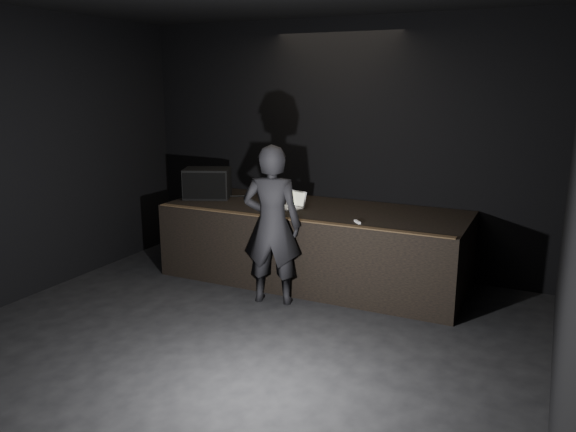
% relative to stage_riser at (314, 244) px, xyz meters
% --- Properties ---
extents(ground, '(7.00, 7.00, 0.00)m').
position_rel_stage_riser_xyz_m(ground, '(0.00, -2.73, -0.50)').
color(ground, black).
rests_on(ground, ground).
extents(room_walls, '(6.10, 7.10, 3.52)m').
position_rel_stage_riser_xyz_m(room_walls, '(0.00, -2.73, 1.52)').
color(room_walls, black).
rests_on(room_walls, ground).
extents(stage_riser, '(4.00, 1.50, 1.00)m').
position_rel_stage_riser_xyz_m(stage_riser, '(0.00, 0.00, 0.00)').
color(stage_riser, black).
rests_on(stage_riser, ground).
extents(riser_lip, '(3.92, 0.10, 0.01)m').
position_rel_stage_riser_xyz_m(riser_lip, '(0.00, -0.71, 0.51)').
color(riser_lip, brown).
rests_on(riser_lip, stage_riser).
extents(stage_monitor, '(0.77, 0.67, 0.43)m').
position_rel_stage_riser_xyz_m(stage_monitor, '(-1.67, -0.05, 0.71)').
color(stage_monitor, black).
rests_on(stage_monitor, stage_riser).
extents(cable, '(0.90, 0.54, 0.02)m').
position_rel_stage_riser_xyz_m(cable, '(-1.56, 0.06, 0.51)').
color(cable, black).
rests_on(cable, stage_riser).
extents(laptop, '(0.39, 0.37, 0.22)m').
position_rel_stage_riser_xyz_m(laptop, '(-0.27, -0.12, 0.56)').
color(laptop, silver).
rests_on(laptop, stage_riser).
extents(beer_can, '(0.06, 0.06, 0.15)m').
position_rel_stage_riser_xyz_m(beer_can, '(-0.26, -0.52, 0.58)').
color(beer_can, silver).
rests_on(beer_can, stage_riser).
extents(plastic_cup, '(0.07, 0.07, 0.09)m').
position_rel_stage_riser_xyz_m(plastic_cup, '(-0.54, 0.35, 0.55)').
color(plastic_cup, white).
rests_on(plastic_cup, stage_riser).
extents(wii_remote, '(0.11, 0.12, 0.03)m').
position_rel_stage_riser_xyz_m(wii_remote, '(0.78, -0.52, 0.51)').
color(wii_remote, white).
rests_on(wii_remote, stage_riser).
extents(person, '(0.80, 0.62, 1.94)m').
position_rel_stage_riser_xyz_m(person, '(-0.15, -0.95, 0.47)').
color(person, black).
rests_on(person, ground).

